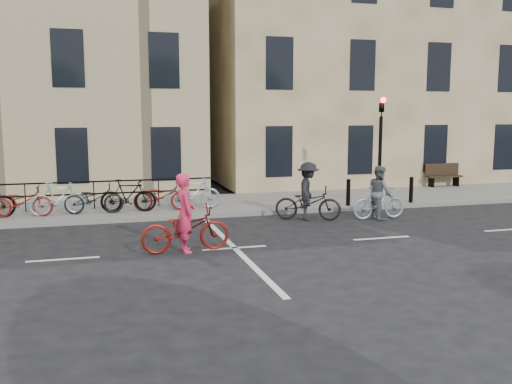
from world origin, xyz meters
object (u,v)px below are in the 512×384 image
object	(u,v)px
cyclist_pink	(185,225)
cyclist_grey	(379,198)
traffic_light	(381,137)
cyclist_dark	(308,197)
bench	(443,174)

from	to	relation	value
cyclist_pink	cyclist_grey	xyz separation A→B (m)	(6.43, 2.51, 0.02)
traffic_light	cyclist_grey	distance (m)	2.75
cyclist_grey	cyclist_dark	distance (m)	2.23
bench	cyclist_grey	xyz separation A→B (m)	(-5.78, -5.26, 0.00)
traffic_light	cyclist_dark	distance (m)	3.88
cyclist_pink	cyclist_grey	world-z (taller)	cyclist_pink
cyclist_pink	cyclist_grey	size ratio (longest dim) A/B	1.25
traffic_light	cyclist_pink	world-z (taller)	traffic_light
cyclist_dark	cyclist_pink	bearing A→B (deg)	148.64
bench	cyclist_grey	world-z (taller)	cyclist_grey
traffic_light	bench	world-z (taller)	traffic_light
cyclist_grey	cyclist_pink	bearing A→B (deg)	111.09
traffic_light	cyclist_grey	world-z (taller)	traffic_light
bench	cyclist_pink	bearing A→B (deg)	-147.54
bench	cyclist_pink	xyz separation A→B (m)	(-12.21, -7.76, -0.02)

